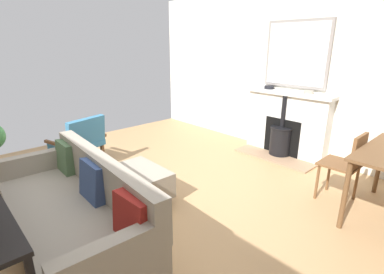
# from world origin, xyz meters

# --- Properties ---
(ground_plane) EXTENTS (5.52, 6.02, 0.01)m
(ground_plane) POSITION_xyz_m (0.00, 0.00, -0.00)
(ground_plane) COLOR tan
(wall_left) EXTENTS (0.12, 6.02, 2.67)m
(wall_left) POSITION_xyz_m (-2.76, 0.00, 1.33)
(wall_left) COLOR silver
(wall_left) RESTS_ON ground
(fireplace) EXTENTS (0.63, 1.44, 1.05)m
(fireplace) POSITION_xyz_m (-2.55, 0.16, 0.47)
(fireplace) COLOR #9E7A5B
(fireplace) RESTS_ON ground
(mirror_over_mantel) EXTENTS (0.04, 1.04, 1.01)m
(mirror_over_mantel) POSITION_xyz_m (-2.67, 0.16, 1.62)
(mirror_over_mantel) COLOR gray
(mantel_bowl_near) EXTENTS (0.16, 0.16, 0.05)m
(mantel_bowl_near) POSITION_xyz_m (-2.58, -0.22, 1.08)
(mantel_bowl_near) COLOR black
(mantel_bowl_near) RESTS_ON fireplace
(mantel_bowl_far) EXTENTS (0.15, 0.15, 0.05)m
(mantel_bowl_far) POSITION_xyz_m (-2.58, 0.47, 1.08)
(mantel_bowl_far) COLOR #9E9384
(mantel_bowl_far) RESTS_ON fireplace
(sofa) EXTENTS (0.94, 2.09, 0.80)m
(sofa) POSITION_xyz_m (0.88, 0.07, 0.34)
(sofa) COLOR #B2B2B7
(sofa) RESTS_ON ground
(ottoman) EXTENTS (0.55, 0.74, 0.38)m
(ottoman) POSITION_xyz_m (0.04, -0.21, 0.24)
(ottoman) COLOR #B2B2B7
(ottoman) RESTS_ON ground
(armchair_accent) EXTENTS (0.80, 0.73, 0.78)m
(armchair_accent) POSITION_xyz_m (0.14, -1.58, 0.44)
(armchair_accent) COLOR brown
(armchair_accent) RESTS_ON ground
(dining_chair_near_fireplace) EXTENTS (0.40, 0.40, 0.84)m
(dining_chair_near_fireplace) POSITION_xyz_m (-1.68, 1.44, 0.51)
(dining_chair_near_fireplace) COLOR brown
(dining_chair_near_fireplace) RESTS_ON ground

